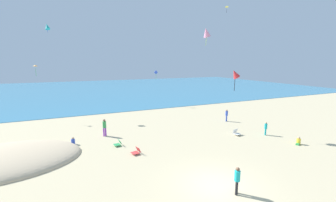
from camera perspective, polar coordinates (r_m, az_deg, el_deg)
The scene contains 18 objects.
ground_plane at distance 22.54m, azimuth -2.85°, elevation -8.92°, with size 120.00×120.00×0.00m, color #C6B58C.
ocean_water at distance 62.77m, azimuth -16.86°, elevation 2.89°, with size 120.00×60.00×0.05m, color teal.
dune_mound at distance 20.93m, azimuth -36.95°, elevation -12.51°, with size 10.96×7.67×1.79m, color #CAB18D.
beach_chair_near_camera at distance 23.64m, azimuth 17.20°, elevation -7.77°, with size 0.66×0.76×0.63m.
beach_chair_far_right at distance 20.33m, azimuth -12.68°, elevation -10.60°, with size 0.72×0.63×0.55m.
beach_chair_far_left at distance 18.40m, azimuth -8.12°, elevation -12.71°, with size 0.79×0.73×0.56m.
person_0 at distance 13.54m, azimuth 17.41°, elevation -18.58°, with size 0.45×0.45×1.60m.
person_1 at distance 23.34m, azimuth 30.58°, elevation -8.99°, with size 0.64×0.50×0.71m.
person_2 at distance 24.55m, azimuth 23.90°, elevation -6.27°, with size 0.37×0.37×1.37m.
person_3 at distance 23.00m, azimuth -16.07°, elevation -6.30°, with size 0.43×0.43×1.74m.
person_4 at distance 28.53m, azimuth 14.88°, elevation -3.40°, with size 0.42×0.42×1.49m.
person_5 at distance 21.88m, azimuth -23.32°, elevation -9.65°, with size 0.48×0.61×0.69m.
kite_pink at distance 23.57m, azimuth 9.87°, elevation 17.04°, with size 1.16×1.00×1.83m.
kite_blue at distance 37.49m, azimuth -3.11°, elevation 7.30°, with size 0.69×0.13×1.60m.
kite_red at distance 14.06m, azimuth 16.93°, elevation 6.71°, with size 0.65×0.49×1.36m.
kite_orange at distance 32.19m, azimuth -31.03°, elevation 7.73°, with size 0.41×0.31×1.41m.
kite_teal at distance 34.08m, azimuth -28.73°, elevation 16.50°, with size 0.96×1.00×1.15m.
kite_yellow at distance 34.48m, azimuth 14.95°, elevation 22.46°, with size 0.39×0.50×0.92m.
Camera 1 is at (-7.66, -9.91, 7.29)m, focal length 23.63 mm.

